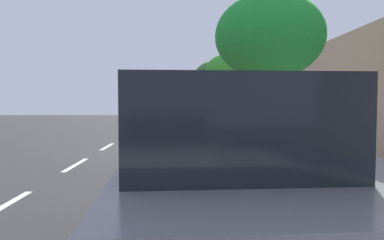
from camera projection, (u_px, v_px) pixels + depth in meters
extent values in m
plane|color=#2B2B2B|center=(176.00, 148.00, 14.25)|extent=(69.54, 69.54, 0.00)
cube|color=#9796A2|center=(278.00, 146.00, 14.32)|extent=(4.42, 43.46, 0.15)
cube|color=gray|center=(220.00, 146.00, 14.28)|extent=(0.16, 43.46, 0.15)
cube|color=white|center=(1.00, 208.00, 6.18)|extent=(0.14, 2.20, 0.01)
cube|color=white|center=(76.00, 165.00, 10.38)|extent=(0.14, 2.20, 0.01)
cube|color=white|center=(107.00, 147.00, 14.57)|extent=(0.14, 2.20, 0.01)
cube|color=white|center=(125.00, 137.00, 18.76)|extent=(0.14, 2.20, 0.01)
cube|color=white|center=(136.00, 130.00, 22.96)|extent=(0.14, 2.20, 0.01)
cube|color=white|center=(143.00, 126.00, 27.15)|extent=(0.14, 2.20, 0.01)
cube|color=white|center=(149.00, 123.00, 31.35)|extent=(0.14, 2.20, 0.01)
cube|color=white|center=(153.00, 120.00, 35.54)|extent=(0.14, 2.20, 0.01)
cube|color=white|center=(182.00, 148.00, 14.26)|extent=(0.12, 43.46, 0.01)
cube|color=tan|center=(341.00, 93.00, 14.26)|extent=(0.50, 43.46, 4.28)
cube|color=slate|center=(216.00, 196.00, 3.92)|extent=(2.18, 4.81, 0.90)
cube|color=black|center=(216.00, 119.00, 3.88)|extent=(1.86, 3.20, 0.76)
cylinder|color=black|center=(260.00, 196.00, 5.46)|extent=(0.27, 0.77, 0.76)
cylinder|color=black|center=(142.00, 199.00, 5.32)|extent=(0.27, 0.77, 0.76)
cube|color=maroon|center=(198.00, 140.00, 10.07)|extent=(2.17, 5.37, 0.80)
cube|color=black|center=(195.00, 110.00, 10.95)|extent=(1.78, 1.57, 0.80)
cube|color=maroon|center=(201.00, 126.00, 8.85)|extent=(1.96, 2.72, 0.12)
cylinder|color=black|center=(222.00, 145.00, 11.77)|extent=(0.25, 0.81, 0.80)
cylinder|color=black|center=(166.00, 145.00, 11.67)|extent=(0.25, 0.81, 0.80)
cylinder|color=black|center=(241.00, 162.00, 8.50)|extent=(0.25, 0.81, 0.80)
cylinder|color=black|center=(164.00, 162.00, 8.39)|extent=(0.25, 0.81, 0.80)
cube|color=tan|center=(190.00, 123.00, 20.27)|extent=(2.01, 4.50, 0.64)
cube|color=black|center=(190.00, 112.00, 20.24)|extent=(1.67, 2.19, 0.60)
cylinder|color=black|center=(205.00, 126.00, 21.61)|extent=(0.26, 0.67, 0.66)
cylinder|color=black|center=(177.00, 126.00, 21.67)|extent=(0.26, 0.67, 0.66)
cylinder|color=black|center=(204.00, 130.00, 18.89)|extent=(0.26, 0.67, 0.66)
cylinder|color=black|center=(173.00, 130.00, 18.95)|extent=(0.26, 0.67, 0.66)
cube|color=navy|center=(187.00, 114.00, 29.78)|extent=(2.13, 4.79, 0.90)
cube|color=black|center=(187.00, 104.00, 29.74)|extent=(1.82, 3.18, 0.76)
cylinder|color=black|center=(198.00, 118.00, 31.23)|extent=(0.26, 0.77, 0.76)
cylinder|color=black|center=(177.00, 118.00, 31.28)|extent=(0.26, 0.77, 0.76)
cylinder|color=black|center=(197.00, 120.00, 28.32)|extent=(0.26, 0.77, 0.76)
cylinder|color=black|center=(175.00, 120.00, 28.37)|extent=(0.26, 0.77, 0.76)
torus|color=black|center=(198.00, 139.00, 14.14)|extent=(0.54, 0.51, 0.70)
torus|color=black|center=(216.00, 137.00, 14.86)|extent=(0.54, 0.51, 0.70)
cylinder|color=black|center=(205.00, 136.00, 14.41)|extent=(0.50, 0.47, 0.52)
cylinder|color=black|center=(211.00, 136.00, 14.66)|extent=(0.13, 0.12, 0.48)
cylinder|color=black|center=(206.00, 130.00, 14.43)|extent=(0.56, 0.52, 0.05)
cylinder|color=black|center=(213.00, 139.00, 14.75)|extent=(0.28, 0.27, 0.19)
cylinder|color=black|center=(214.00, 134.00, 14.77)|extent=(0.22, 0.20, 0.33)
cylinder|color=black|center=(199.00, 135.00, 14.16)|extent=(0.11, 0.10, 0.34)
cube|color=black|center=(212.00, 129.00, 14.68)|extent=(0.24, 0.24, 0.05)
cylinder|color=black|center=(199.00, 129.00, 14.18)|extent=(0.33, 0.36, 0.03)
cylinder|color=#C6B284|center=(211.00, 138.00, 14.13)|extent=(0.15, 0.15, 0.80)
cylinder|color=#C6B284|center=(215.00, 138.00, 13.98)|extent=(0.15, 0.15, 0.80)
cube|color=white|center=(213.00, 120.00, 14.02)|extent=(0.41, 0.44, 0.56)
cylinder|color=white|center=(209.00, 121.00, 14.23)|extent=(0.10, 0.10, 0.54)
cylinder|color=white|center=(218.00, 121.00, 13.82)|extent=(0.10, 0.10, 0.54)
sphere|color=tan|center=(213.00, 110.00, 14.00)|extent=(0.22, 0.22, 0.22)
sphere|color=navy|center=(213.00, 109.00, 14.00)|extent=(0.25, 0.25, 0.25)
cube|color=black|center=(217.00, 120.00, 14.14)|extent=(0.32, 0.35, 0.44)
cylinder|color=brown|center=(269.00, 114.00, 10.01)|extent=(0.35, 0.35, 2.60)
ellipsoid|color=green|center=(269.00, 36.00, 9.90)|extent=(2.95, 2.95, 2.32)
cylinder|color=#483C2B|center=(228.00, 108.00, 19.67)|extent=(0.46, 0.46, 2.56)
ellipsoid|color=green|center=(228.00, 72.00, 19.57)|extent=(2.38, 2.38, 2.01)
cylinder|color=brown|center=(213.00, 106.00, 29.93)|extent=(0.39, 0.39, 2.55)
ellipsoid|color=#39682D|center=(213.00, 79.00, 29.82)|extent=(3.26, 3.26, 3.00)
cylinder|color=black|center=(262.00, 122.00, 21.28)|extent=(0.15, 0.15, 0.87)
cylinder|color=black|center=(265.00, 122.00, 21.30)|extent=(0.15, 0.15, 0.87)
cube|color=black|center=(264.00, 110.00, 21.25)|extent=(0.39, 0.25, 0.62)
cylinder|color=black|center=(259.00, 110.00, 21.24)|extent=(0.10, 0.10, 0.58)
cylinder|color=black|center=(268.00, 110.00, 21.27)|extent=(0.10, 0.10, 0.58)
sphere|color=tan|center=(264.00, 102.00, 21.23)|extent=(0.24, 0.24, 0.24)
cylinder|color=red|center=(225.00, 131.00, 16.23)|extent=(0.22, 0.22, 0.70)
sphere|color=red|center=(225.00, 122.00, 16.21)|extent=(0.20, 0.20, 0.20)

